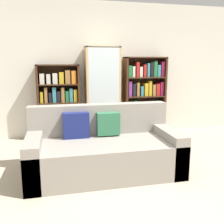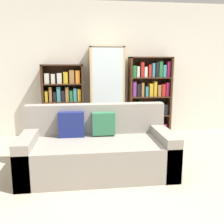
% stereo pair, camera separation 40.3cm
% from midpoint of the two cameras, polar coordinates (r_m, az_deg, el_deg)
% --- Properties ---
extents(ground_plane, '(16.00, 16.00, 0.00)m').
position_cam_midpoint_polar(ground_plane, '(3.21, 1.21, -16.57)').
color(ground_plane, tan).
extents(wall_back, '(7.00, 0.06, 2.70)m').
position_cam_midpoint_polar(wall_back, '(5.25, -5.16, 9.54)').
color(wall_back, silver).
rests_on(wall_back, ground).
extents(couch, '(2.03, 0.96, 0.90)m').
position_cam_midpoint_polar(couch, '(3.49, -5.35, -8.71)').
color(couch, gray).
rests_on(couch, ground).
extents(bookshelf_left, '(0.81, 0.32, 1.47)m').
position_cam_midpoint_polar(bookshelf_left, '(5.06, -14.23, 1.72)').
color(bookshelf_left, '#3D2314').
rests_on(bookshelf_left, ground).
extents(display_cabinet, '(0.68, 0.36, 1.81)m').
position_cam_midpoint_polar(display_cabinet, '(5.06, -4.48, 4.30)').
color(display_cabinet, tan).
rests_on(display_cabinet, ground).
extents(bookshelf_right, '(0.87, 0.32, 1.61)m').
position_cam_midpoint_polar(bookshelf_right, '(5.29, 5.21, 3.39)').
color(bookshelf_right, '#3D2314').
rests_on(bookshelf_right, ground).
extents(wine_bottle, '(0.08, 0.08, 0.38)m').
position_cam_midpoint_polar(wine_bottle, '(4.48, 1.10, -6.25)').
color(wine_bottle, '#192333').
rests_on(wine_bottle, ground).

